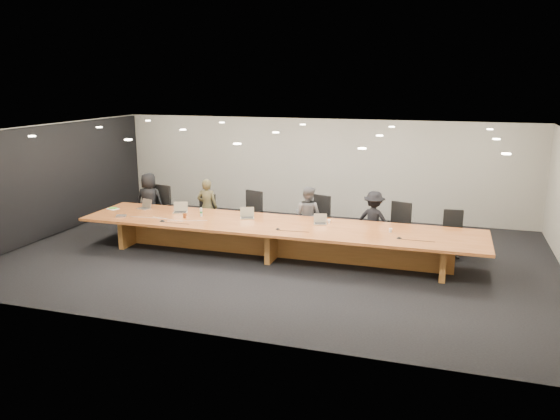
# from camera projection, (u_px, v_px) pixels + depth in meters

# --- Properties ---
(ground) EXTENTS (12.00, 12.00, 0.00)m
(ground) POSITION_uv_depth(u_px,v_px,m) (276.00, 256.00, 12.26)
(ground) COLOR black
(ground) RESTS_ON ground
(back_wall) EXTENTS (12.00, 0.02, 2.80)m
(back_wall) POSITION_uv_depth(u_px,v_px,m) (319.00, 168.00, 15.64)
(back_wall) COLOR #B7B1A7
(back_wall) RESTS_ON ground
(left_wall_panel) EXTENTS (0.08, 7.84, 2.74)m
(left_wall_panel) POSITION_uv_depth(u_px,v_px,m) (51.00, 182.00, 13.68)
(left_wall_panel) COLOR black
(left_wall_panel) RESTS_ON ground
(conference_table) EXTENTS (9.00, 1.80, 0.75)m
(conference_table) POSITION_uv_depth(u_px,v_px,m) (276.00, 234.00, 12.14)
(conference_table) COLOR #994C21
(conference_table) RESTS_ON ground
(chair_far_left) EXTENTS (0.74, 0.74, 1.20)m
(chair_far_left) POSITION_uv_depth(u_px,v_px,m) (157.00, 208.00, 14.26)
(chair_far_left) COLOR black
(chair_far_left) RESTS_ON ground
(chair_left) EXTENTS (0.62, 0.62, 1.01)m
(chair_left) POSITION_uv_depth(u_px,v_px,m) (206.00, 214.00, 13.98)
(chair_left) COLOR black
(chair_left) RESTS_ON ground
(chair_mid_left) EXTENTS (0.75, 0.75, 1.18)m
(chair_mid_left) POSITION_uv_depth(u_px,v_px,m) (249.00, 214.00, 13.63)
(chair_mid_left) COLOR black
(chair_mid_left) RESTS_ON ground
(chair_mid_right) EXTENTS (0.75, 0.75, 1.17)m
(chair_mid_right) POSITION_uv_depth(u_px,v_px,m) (316.00, 219.00, 13.16)
(chair_mid_right) COLOR black
(chair_mid_right) RESTS_ON ground
(chair_right) EXTENTS (0.72, 0.72, 1.15)m
(chair_right) POSITION_uv_depth(u_px,v_px,m) (397.00, 227.00, 12.49)
(chair_right) COLOR black
(chair_right) RESTS_ON ground
(chair_far_right) EXTENTS (0.59, 0.59, 1.03)m
(chair_far_right) POSITION_uv_depth(u_px,v_px,m) (453.00, 233.00, 12.20)
(chair_far_right) COLOR black
(chair_far_right) RESTS_ON ground
(person_a) EXTENTS (0.79, 0.56, 1.51)m
(person_a) POSITION_uv_depth(u_px,v_px,m) (150.00, 201.00, 14.32)
(person_a) COLOR black
(person_a) RESTS_ON ground
(person_b) EXTENTS (0.56, 0.41, 1.44)m
(person_b) POSITION_uv_depth(u_px,v_px,m) (207.00, 207.00, 13.84)
(person_b) COLOR #403B22
(person_b) RESTS_ON ground
(person_c) EXTENTS (0.79, 0.68, 1.41)m
(person_c) POSITION_uv_depth(u_px,v_px,m) (308.00, 215.00, 13.06)
(person_c) COLOR #555457
(person_c) RESTS_ON ground
(person_d) EXTENTS (0.96, 0.65, 1.37)m
(person_d) POSITION_uv_depth(u_px,v_px,m) (374.00, 220.00, 12.66)
(person_d) COLOR black
(person_d) RESTS_ON ground
(laptop_a) EXTENTS (0.36, 0.30, 0.24)m
(laptop_a) POSITION_uv_depth(u_px,v_px,m) (143.00, 204.00, 13.47)
(laptop_a) COLOR #BDAA90
(laptop_a) RESTS_ON conference_table
(laptop_b) EXTENTS (0.39, 0.34, 0.26)m
(laptop_b) POSITION_uv_depth(u_px,v_px,m) (180.00, 208.00, 13.07)
(laptop_b) COLOR #B7A88C
(laptop_b) RESTS_ON conference_table
(laptop_c) EXTENTS (0.38, 0.33, 0.25)m
(laptop_c) POSITION_uv_depth(u_px,v_px,m) (247.00, 213.00, 12.54)
(laptop_c) COLOR tan
(laptop_c) RESTS_ON conference_table
(laptop_d) EXTENTS (0.33, 0.27, 0.23)m
(laptop_d) POSITION_uv_depth(u_px,v_px,m) (320.00, 219.00, 12.05)
(laptop_d) COLOR tan
(laptop_d) RESTS_ON conference_table
(water_bottle) EXTENTS (0.08, 0.08, 0.20)m
(water_bottle) POSITION_uv_depth(u_px,v_px,m) (201.00, 212.00, 12.75)
(water_bottle) COLOR #AFC0BC
(water_bottle) RESTS_ON conference_table
(amber_mug) EXTENTS (0.11, 0.11, 0.11)m
(amber_mug) POSITION_uv_depth(u_px,v_px,m) (185.00, 216.00, 12.61)
(amber_mug) COLOR brown
(amber_mug) RESTS_ON conference_table
(paper_cup_near) EXTENTS (0.07, 0.07, 0.08)m
(paper_cup_near) POSITION_uv_depth(u_px,v_px,m) (329.00, 221.00, 12.15)
(paper_cup_near) COLOR white
(paper_cup_near) RESTS_ON conference_table
(paper_cup_far) EXTENTS (0.08, 0.08, 0.08)m
(paper_cup_far) POSITION_uv_depth(u_px,v_px,m) (391.00, 230.00, 11.43)
(paper_cup_far) COLOR silver
(paper_cup_far) RESTS_ON conference_table
(notepad) EXTENTS (0.31, 0.28, 0.02)m
(notepad) POSITION_uv_depth(u_px,v_px,m) (113.00, 209.00, 13.47)
(notepad) COLOR silver
(notepad) RESTS_ON conference_table
(lime_gadget) EXTENTS (0.18, 0.12, 0.03)m
(lime_gadget) POSITION_uv_depth(u_px,v_px,m) (113.00, 208.00, 13.46)
(lime_gadget) COLOR green
(lime_gadget) RESTS_ON notepad
(av_box) EXTENTS (0.28, 0.25, 0.03)m
(av_box) POSITION_uv_depth(u_px,v_px,m) (121.00, 216.00, 12.73)
(av_box) COLOR #A0A0A5
(av_box) RESTS_ON conference_table
(mic_left) EXTENTS (0.16, 0.16, 0.03)m
(mic_left) POSITION_uv_depth(u_px,v_px,m) (162.00, 221.00, 12.30)
(mic_left) COLOR black
(mic_left) RESTS_ON conference_table
(mic_center) EXTENTS (0.13, 0.13, 0.03)m
(mic_center) POSITION_uv_depth(u_px,v_px,m) (278.00, 229.00, 11.65)
(mic_center) COLOR black
(mic_center) RESTS_ON conference_table
(mic_right) EXTENTS (0.11, 0.11, 0.03)m
(mic_right) POSITION_uv_depth(u_px,v_px,m) (399.00, 238.00, 10.99)
(mic_right) COLOR black
(mic_right) RESTS_ON conference_table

